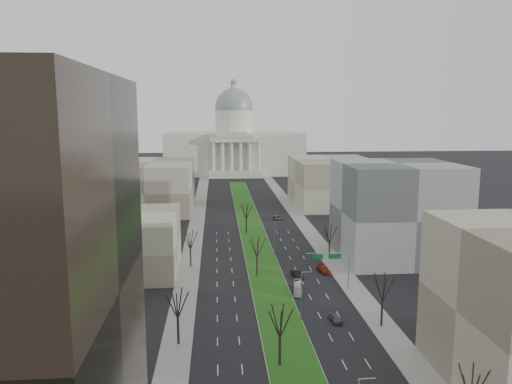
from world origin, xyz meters
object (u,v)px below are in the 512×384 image
car_grey_far (278,218)px  box_van (298,288)px  car_grey_near (335,318)px  car_red (324,269)px  car_black (297,274)px

car_grey_far → box_van: 68.74m
car_grey_near → car_red: (3.76, 26.90, 0.06)m
car_grey_near → car_red: bearing=74.6°
car_grey_far → box_van: size_ratio=0.73×
car_black → car_grey_near: bearing=-91.5°
car_black → box_van: 9.28m
car_black → box_van: bearing=-106.4°
car_grey_near → car_black: car_black is taller
car_black → box_van: box_van is taller
car_grey_near → box_van: 15.35m
car_grey_near → car_grey_far: car_grey_far is taller
car_grey_near → box_van: bearing=98.6°
car_black → car_red: car_black is taller
car_red → car_grey_far: (-3.67, 56.44, -0.02)m
car_red → car_grey_far: car_red is taller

